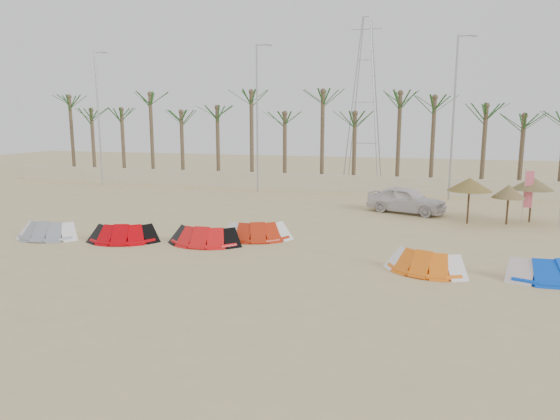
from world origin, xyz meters
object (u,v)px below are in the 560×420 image
(kite_red_left, at_px, (127,232))
(parasol_left, at_px, (470,184))
(kite_blue, at_px, (557,266))
(kite_grey, at_px, (50,229))
(kite_red_mid, at_px, (207,234))
(kite_orange, at_px, (425,260))
(parasol_mid, at_px, (509,192))
(car, at_px, (406,200))
(parasol_right, at_px, (532,183))
(kite_red_right, at_px, (260,230))

(kite_red_left, xyz_separation_m, parasol_left, (15.21, 8.63, 1.70))
(kite_red_left, height_order, kite_blue, same)
(kite_grey, distance_m, kite_red_mid, 7.58)
(kite_orange, xyz_separation_m, parasol_mid, (4.06, 9.95, 1.34))
(car, bearing_deg, parasol_left, -105.71)
(kite_red_left, xyz_separation_m, parasol_right, (18.48, 10.04, 1.70))
(kite_grey, bearing_deg, parasol_right, 25.42)
(kite_blue, bearing_deg, parasol_mid, 92.48)
(parasol_mid, relative_size, car, 0.46)
(kite_grey, height_order, kite_red_mid, same)
(kite_red_left, xyz_separation_m, kite_blue, (17.60, -0.34, 0.00))
(kite_red_right, xyz_separation_m, parasol_mid, (11.51, 6.87, 1.34))
(kite_red_mid, distance_m, parasol_left, 14.11)
(parasol_right, height_order, car, parasol_right)
(parasol_left, distance_m, parasol_right, 3.56)
(kite_blue, bearing_deg, parasol_left, 104.92)
(kite_orange, height_order, car, car)
(kite_blue, xyz_separation_m, car, (-5.69, 11.32, 0.37))
(kite_red_right, distance_m, parasol_right, 15.12)
(kite_red_right, distance_m, car, 10.80)
(kite_grey, bearing_deg, parasol_left, 25.76)
(kite_red_left, bearing_deg, car, 42.65)
(kite_red_left, relative_size, parasol_mid, 1.61)
(kite_orange, height_order, parasol_mid, parasol_mid)
(kite_red_mid, relative_size, parasol_left, 1.33)
(kite_blue, relative_size, parasol_right, 1.65)
(kite_orange, xyz_separation_m, car, (-1.22, 11.90, 0.37))
(car, bearing_deg, parasol_mid, -90.54)
(kite_red_left, height_order, kite_red_right, same)
(kite_red_mid, xyz_separation_m, parasol_right, (14.75, 9.44, 1.70))
(kite_grey, bearing_deg, kite_red_mid, 8.59)
(kite_grey, height_order, car, car)
(kite_orange, relative_size, parasol_right, 1.31)
(parasol_mid, distance_m, parasol_right, 1.67)
(kite_red_right, bearing_deg, kite_orange, -22.50)
(kite_red_mid, bearing_deg, kite_orange, -9.25)
(car, bearing_deg, kite_orange, -154.50)
(kite_orange, relative_size, parasol_mid, 1.53)
(parasol_mid, bearing_deg, car, 159.82)
(kite_grey, distance_m, parasol_left, 21.14)
(kite_red_right, bearing_deg, kite_red_left, -159.22)
(kite_red_right, bearing_deg, kite_blue, -11.86)
(kite_red_mid, bearing_deg, parasol_left, 34.94)
(kite_red_mid, bearing_deg, kite_blue, -3.92)
(kite_red_right, distance_m, parasol_left, 11.64)
(parasol_right, bearing_deg, parasol_mid, -141.60)
(kite_red_mid, bearing_deg, parasol_mid, 32.02)
(kite_red_mid, height_order, kite_blue, same)
(kite_orange, height_order, parasol_right, parasol_right)
(kite_grey, bearing_deg, parasol_mid, 24.51)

